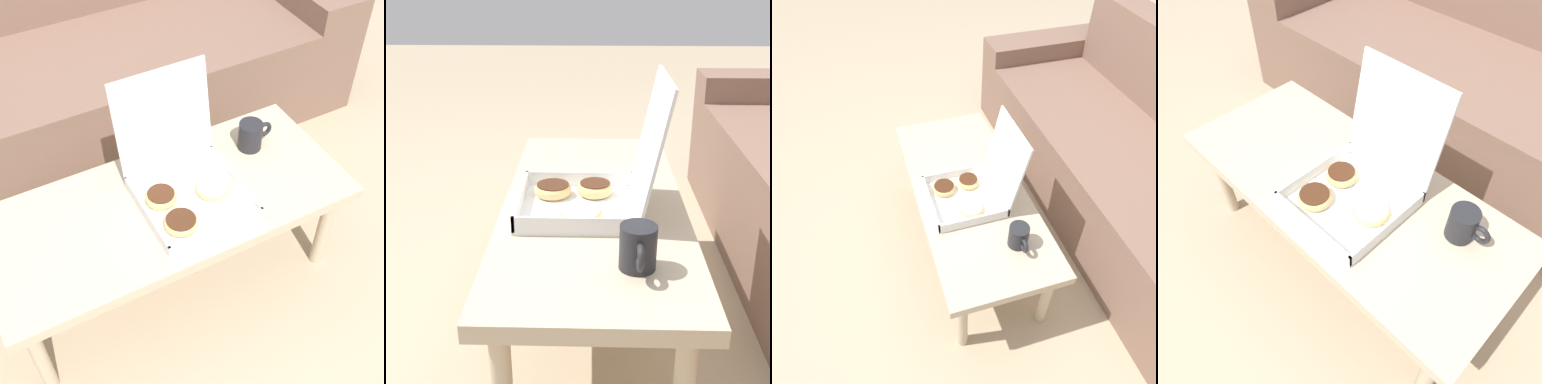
{
  "view_description": "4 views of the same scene",
  "coord_description": "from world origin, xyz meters",
  "views": [
    {
      "loc": [
        -0.44,
        -1.11,
        1.61
      ],
      "look_at": [
        0.06,
        -0.17,
        0.45
      ],
      "focal_mm": 50.0,
      "sensor_mm": 36.0,
      "label": 1
    },
    {
      "loc": [
        1.33,
        -0.13,
        0.99
      ],
      "look_at": [
        0.06,
        -0.17,
        0.45
      ],
      "focal_mm": 50.0,
      "sensor_mm": 36.0,
      "label": 2
    },
    {
      "loc": [
        1.14,
        -0.5,
        1.6
      ],
      "look_at": [
        0.06,
        -0.17,
        0.45
      ],
      "focal_mm": 35.0,
      "sensor_mm": 36.0,
      "label": 3
    },
    {
      "loc": [
        0.55,
        -0.65,
        1.26
      ],
      "look_at": [
        0.06,
        -0.17,
        0.45
      ],
      "focal_mm": 35.0,
      "sensor_mm": 36.0,
      "label": 4
    }
  ],
  "objects": [
    {
      "name": "coffee_mug",
      "position": [
        0.35,
        -0.03,
        0.45
      ],
      "size": [
        0.12,
        0.08,
        0.1
      ],
      "color": "#232328",
      "rests_on": "coffee_table"
    },
    {
      "name": "ground_plane",
      "position": [
        0.0,
        0.0,
        0.0
      ],
      "size": [
        12.0,
        12.0,
        0.0
      ],
      "primitive_type": "plane",
      "color": "tan"
    },
    {
      "name": "couch",
      "position": [
        0.0,
        0.81,
        0.29
      ],
      "size": [
        2.38,
        0.82,
        0.85
      ],
      "color": "#7A5B4C",
      "rests_on": "ground_plane"
    },
    {
      "name": "pastry_box",
      "position": [
        0.05,
        -0.13,
        0.46
      ],
      "size": [
        0.31,
        0.37,
        0.35
      ],
      "color": "white",
      "rests_on": "coffee_table"
    },
    {
      "name": "coffee_table",
      "position": [
        0.0,
        -0.13,
        0.36
      ],
      "size": [
        1.12,
        0.48,
        0.4
      ],
      "color": "#C6B293",
      "rests_on": "ground_plane"
    }
  ]
}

